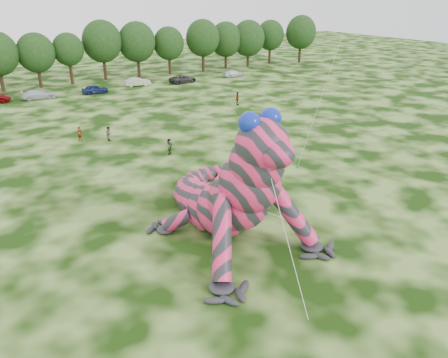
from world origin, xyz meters
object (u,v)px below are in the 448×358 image
Objects in this scene: car_4 at (95,89)px; spectator_0 at (80,134)px; inflatable_gecko at (213,166)px; tree_10 at (103,50)px; spectator_3 at (237,99)px; car_5 at (137,82)px; tree_8 at (37,60)px; car_7 at (234,74)px; tree_14 at (226,45)px; tree_9 at (69,59)px; tree_16 at (270,42)px; tree_15 at (248,44)px; car_3 at (38,94)px; tree_17 at (301,39)px; car_6 at (183,79)px; tree_13 at (203,46)px; tree_11 at (137,49)px; spectator_5 at (170,147)px; tree_12 at (169,51)px; spectator_1 at (109,134)px.

spectator_0 is (-8.21, -23.21, 0.08)m from car_4.
tree_10 is (10.38, 58.36, 0.64)m from inflatable_gecko.
car_5 is at bearing 49.71° from spectator_3.
tree_10 is 2.38× the size of car_5.
tree_8 is at bearing 68.48° from spectator_3.
tree_14 is at bearing -23.76° from car_7.
tree_9 is 2.12× the size of car_4.
tree_15 is at bearing -167.07° from tree_16.
car_3 is at bearing 101.02° from car_5.
tree_17 is 24.67m from car_7.
tree_14 reaches higher than inflatable_gecko.
inflatable_gecko is at bearing 147.51° from car_6.
tree_13 reaches higher than inflatable_gecko.
tree_15 is (41.46, 57.55, 0.20)m from inflatable_gecko.
spectator_5 is at bearing -107.06° from tree_11.
car_4 is (-49.67, -9.20, -4.45)m from tree_17.
tree_17 is at bearing -21.14° from spectator_3.
spectator_3 is at bearing -59.61° from tree_9.
tree_17 is 2.14× the size of car_3.
tree_15 is at bearing -1.49° from tree_10.
tree_17 reaches higher than tree_9.
car_4 is at bearing -149.91° from tree_12.
spectator_0 is (-16.23, -25.62, 0.05)m from car_5.
car_5 is at bearing 69.83° from inflatable_gecko.
tree_9 is at bearing -179.35° from tree_15.
spectator_5 is (-6.73, -43.15, -4.46)m from tree_10.
tree_8 is 0.89× the size of tree_11.
tree_11 reaches higher than tree_12.
tree_11 is at bearing -34.65° from spectator_1.
tree_9 is at bearing 8.99° from car_4.
spectator_5 is (-9.63, -34.45, 0.06)m from car_5.
tree_8 is at bearing -178.95° from tree_15.
tree_16 reaches higher than tree_12.
spectator_1 is at bearing 169.53° from car_4.
tree_10 is at bearing 178.51° from tree_15.
tree_12 reaches higher than tree_9.
tree_9 is 5.49× the size of spectator_5.
tree_14 is (6.33, 1.60, -0.36)m from tree_13.
spectator_5 is at bearing 159.75° from spectator_3.
tree_8 is 2.03× the size of car_5.
tree_8 is at bearing -9.78° from car_3.
tree_12 is at bearing 1.78° from tree_8.
tree_15 is at bearing -46.05° from car_7.
car_3 is 35.22m from car_7.
spectator_0 is at bearing 124.68° from car_7.
spectator_3 is (-27.92, -30.10, -3.76)m from tree_16.
tree_8 is at bearing -172.19° from tree_10.
spectator_3 is at bearing -70.93° from tree_10.
spectator_5 is (-0.40, -41.92, -3.55)m from tree_9.
spectator_5 is (-13.12, -42.77, -4.24)m from tree_11.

